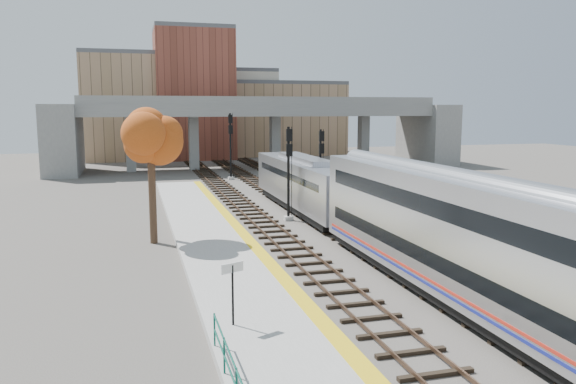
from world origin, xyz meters
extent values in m
plane|color=#47423D|center=(0.00, 0.00, 0.00)|extent=(160.00, 160.00, 0.00)
cube|color=#9E9E99|center=(-7.25, 0.00, 0.17)|extent=(4.50, 60.00, 0.35)
cube|color=yellow|center=(-5.35, 0.00, 0.35)|extent=(0.70, 60.00, 0.01)
cube|color=black|center=(-3.20, 12.50, 0.07)|extent=(2.50, 95.00, 0.14)
cube|color=brown|center=(-3.92, 12.50, 0.18)|extent=(0.07, 95.00, 0.14)
cube|color=brown|center=(-2.48, 12.50, 0.18)|extent=(0.07, 95.00, 0.14)
cube|color=black|center=(1.00, 12.50, 0.07)|extent=(2.50, 95.00, 0.14)
cube|color=brown|center=(0.28, 12.50, 0.18)|extent=(0.07, 95.00, 0.14)
cube|color=brown|center=(1.72, 12.50, 0.18)|extent=(0.07, 95.00, 0.14)
cube|color=black|center=(5.00, 12.50, 0.07)|extent=(2.50, 95.00, 0.14)
cube|color=brown|center=(4.28, 12.50, 0.18)|extent=(0.07, 95.00, 0.14)
cube|color=brown|center=(5.72, 12.50, 0.18)|extent=(0.07, 95.00, 0.14)
cube|color=slate|center=(5.00, 45.00, 7.75)|extent=(46.00, 10.00, 1.50)
cube|color=slate|center=(5.00, 40.20, 9.00)|extent=(46.00, 0.20, 1.00)
cube|color=slate|center=(5.00, 49.80, 9.00)|extent=(46.00, 0.20, 1.00)
cube|color=slate|center=(-12.00, 45.00, 3.50)|extent=(1.20, 1.60, 7.00)
cube|color=slate|center=(-4.00, 45.00, 3.50)|extent=(1.20, 1.60, 7.00)
cube|color=slate|center=(7.00, 45.00, 3.50)|extent=(1.20, 1.60, 7.00)
cube|color=slate|center=(20.00, 45.00, 3.50)|extent=(1.20, 1.60, 7.00)
cube|color=slate|center=(-20.00, 45.00, 4.25)|extent=(4.00, 12.00, 8.50)
cube|color=slate|center=(30.00, 45.00, 4.25)|extent=(4.00, 12.00, 8.50)
cube|color=#A17D5D|center=(-10.00, 65.00, 8.00)|extent=(18.00, 14.00, 16.00)
cube|color=#4C4C4F|center=(-10.00, 65.00, 16.30)|extent=(18.00, 14.00, 0.60)
cube|color=beige|center=(4.00, 70.00, 7.00)|extent=(16.00, 16.00, 14.00)
cube|color=#4C4C4F|center=(4.00, 70.00, 14.30)|extent=(16.00, 16.00, 0.60)
cube|color=brown|center=(-2.00, 62.00, 10.00)|extent=(12.00, 10.00, 20.00)
cube|color=#4C4C4F|center=(-2.00, 62.00, 20.30)|extent=(12.00, 10.00, 0.60)
cube|color=#A17D5D|center=(14.00, 68.00, 6.00)|extent=(20.00, 14.00, 12.00)
cube|color=#4C4C4F|center=(14.00, 68.00, 12.30)|extent=(20.00, 14.00, 0.60)
cube|color=black|center=(14.00, 28.00, 0.02)|extent=(14.00, 18.00, 0.04)
cube|color=#A8AAB2|center=(1.00, 12.02, 2.35)|extent=(3.00, 19.00, 3.20)
cube|color=black|center=(1.00, 21.54, 2.95)|extent=(2.20, 0.06, 1.10)
cube|color=black|center=(1.00, 12.02, 2.95)|extent=(3.02, 16.15, 0.50)
cube|color=black|center=(1.00, 12.02, 0.50)|extent=(2.70, 17.10, 0.50)
cube|color=#A8AAB2|center=(1.00, 12.02, 4.15)|extent=(1.60, 9.50, 0.40)
cube|color=#A8AAB2|center=(1.00, -10.58, 2.95)|extent=(3.00, 25.00, 4.60)
cube|color=black|center=(1.00, -10.58, 4.15)|extent=(3.02, 23.00, 0.75)
cube|color=black|center=(1.00, -10.58, 2.05)|extent=(3.02, 23.00, 0.65)
cube|color=red|center=(1.00, -10.58, 1.20)|extent=(3.03, 24.00, 0.12)
cube|color=navy|center=(1.00, -10.58, 1.00)|extent=(3.03, 24.00, 0.12)
cube|color=black|center=(1.00, -10.58, 0.45)|extent=(2.70, 23.75, 0.40)
cube|color=#9E9E99|center=(-1.10, 8.97, 0.15)|extent=(0.60, 0.60, 0.30)
cylinder|color=black|center=(-1.10, 8.97, 3.36)|extent=(0.19, 0.19, 6.72)
cube|color=black|center=(-1.10, 8.72, 6.15)|extent=(0.43, 0.18, 0.86)
cube|color=black|center=(-1.10, 8.72, 5.09)|extent=(0.43, 0.18, 0.86)
cube|color=#9E9E99|center=(3.00, 13.96, 0.15)|extent=(0.60, 0.60, 0.30)
cylinder|color=black|center=(3.00, 13.96, 3.16)|extent=(0.18, 0.18, 6.33)
cube|color=black|center=(3.00, 13.71, 5.78)|extent=(0.41, 0.18, 0.81)
cube|color=black|center=(3.00, 13.71, 4.79)|extent=(0.41, 0.18, 0.81)
cube|color=#9E9E99|center=(-1.10, 33.41, 0.15)|extent=(0.60, 0.60, 0.30)
cylinder|color=black|center=(-1.10, 33.41, 3.74)|extent=(0.21, 0.21, 7.48)
cube|color=black|center=(-1.10, 33.16, 6.84)|extent=(0.48, 0.18, 0.96)
cube|color=black|center=(-1.10, 33.16, 5.67)|extent=(0.48, 0.18, 0.96)
cylinder|color=black|center=(-8.51, -10.39, 1.45)|extent=(0.08, 0.08, 2.20)
cube|color=white|center=(-8.51, -10.39, 2.45)|extent=(0.85, 0.40, 0.35)
cylinder|color=#382619|center=(-10.72, 4.49, 2.98)|extent=(0.44, 0.44, 5.97)
ellipsoid|color=#D65A1C|center=(-10.72, 4.49, 6.39)|extent=(3.60, 3.60, 4.26)
imported|color=#99999E|center=(12.42, 21.55, 0.71)|extent=(1.90, 4.03, 1.33)
imported|color=#99999E|center=(13.51, 29.66, 0.57)|extent=(2.64, 3.36, 1.07)
imported|color=#99999E|center=(17.35, 29.16, 0.62)|extent=(2.48, 4.23, 1.15)
camera|label=1|loc=(-11.72, -29.31, 7.98)|focal=35.00mm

